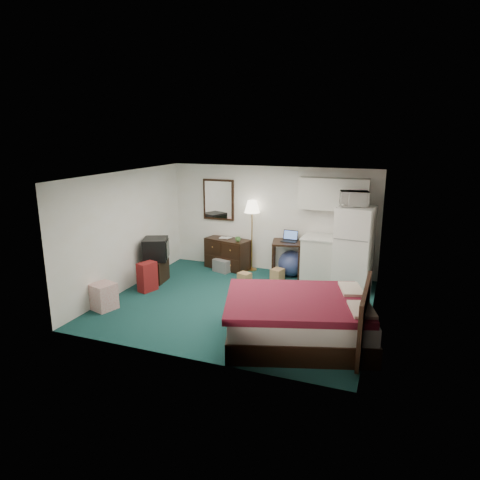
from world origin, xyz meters
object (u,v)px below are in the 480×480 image
at_px(dresser, 228,254).
at_px(floor_lamp, 252,236).
at_px(bed, 298,320).
at_px(desk, 286,259).
at_px(fridge, 354,248).
at_px(tv_stand, 154,271).
at_px(suitcase, 147,277).
at_px(kitchen_counter, 323,260).

bearing_deg(dresser, floor_lamp, 20.83).
bearing_deg(bed, dresser, 111.60).
relative_size(dresser, desk, 1.32).
relative_size(fridge, tv_stand, 3.29).
distance_m(fridge, suitcase, 4.39).
bearing_deg(suitcase, dresser, 81.72).
height_order(dresser, tv_stand, dresser).
xyz_separation_m(desk, suitcase, (-2.50, -1.98, -0.10)).
relative_size(bed, tv_stand, 4.09).
distance_m(floor_lamp, bed, 3.71).
bearing_deg(kitchen_counter, desk, 174.35).
xyz_separation_m(floor_lamp, fridge, (2.42, -0.42, 0.03)).
bearing_deg(desk, dresser, 165.81).
bearing_deg(bed, kitchen_counter, 75.09).
relative_size(desk, bed, 0.37).
bearing_deg(tv_stand, kitchen_counter, 13.85).
height_order(fridge, bed, fridge).
bearing_deg(bed, floor_lamp, 103.60).
bearing_deg(desk, floor_lamp, 160.07).
relative_size(floor_lamp, desk, 2.08).
height_order(floor_lamp, suitcase, floor_lamp).
height_order(bed, suitcase, bed).
height_order(dresser, kitchen_counter, kitchen_counter).
bearing_deg(fridge, dresser, 179.97).
bearing_deg(desk, suitcase, -153.90).
xyz_separation_m(dresser, suitcase, (-1.00, -2.03, -0.06)).
height_order(floor_lamp, desk, floor_lamp).
relative_size(floor_lamp, bed, 0.77).
xyz_separation_m(dresser, floor_lamp, (0.60, 0.07, 0.48)).
relative_size(dresser, suitcase, 1.76).
bearing_deg(desk, kitchen_counter, -18.55).
bearing_deg(desk, tv_stand, -164.52).
bearing_deg(kitchen_counter, tv_stand, -159.07).
bearing_deg(dresser, desk, 12.26).
distance_m(desk, suitcase, 3.18).
bearing_deg(tv_stand, dresser, 44.47).
bearing_deg(bed, fridge, 61.66).
height_order(dresser, fridge, fridge).
bearing_deg(suitcase, fridge, 40.67).
bearing_deg(floor_lamp, desk, -7.66).
bearing_deg(fridge, suitcase, -150.79).
distance_m(dresser, kitchen_counter, 2.37).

